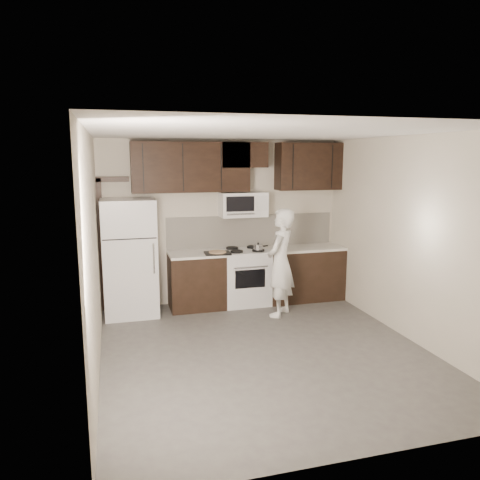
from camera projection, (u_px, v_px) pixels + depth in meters
name	position (u px, v px, depth m)	size (l,w,h in m)	color
floor	(264.00, 351.00, 5.92)	(4.50, 4.50, 0.00)	#4A4745
back_wall	(223.00, 222.00, 7.82)	(4.00, 4.00, 0.00)	#B9B29D
ceiling	(266.00, 132.00, 5.44)	(4.50, 4.50, 0.00)	white
counter_run	(262.00, 276.00, 7.84)	(2.95, 0.64, 0.91)	black
stove	(245.00, 277.00, 7.75)	(0.76, 0.66, 0.94)	silver
backsplash	(251.00, 231.00, 7.96)	(2.90, 0.02, 0.54)	silver
upper_cabinets	(237.00, 165.00, 7.54)	(3.48, 0.35, 0.78)	black
microwave	(243.00, 204.00, 7.66)	(0.76, 0.42, 0.40)	silver
refrigerator	(130.00, 258.00, 7.15)	(0.80, 0.76, 1.80)	silver
door_trim	(104.00, 233.00, 7.29)	(0.50, 0.08, 2.12)	black
saucepan	(258.00, 248.00, 7.57)	(0.26, 0.15, 0.15)	silver
baking_tray	(217.00, 253.00, 7.37)	(0.40, 0.30, 0.02)	black
pizza	(217.00, 252.00, 7.37)	(0.27, 0.27, 0.02)	tan
person	(281.00, 263.00, 7.12)	(0.61, 0.40, 1.66)	white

